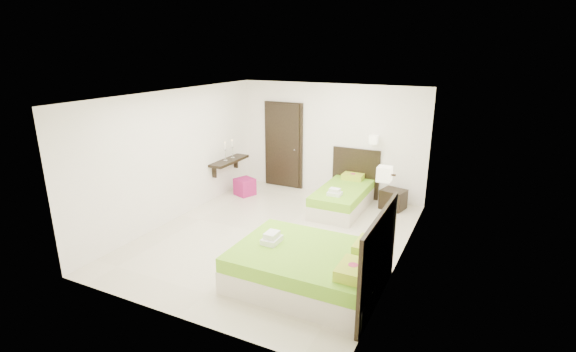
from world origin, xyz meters
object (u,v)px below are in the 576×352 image
at_px(bed_double, 313,266).
at_px(ottoman, 245,187).
at_px(nightstand, 393,199).
at_px(bed_single, 344,196).

xyz_separation_m(bed_double, ottoman, (-3.00, 2.97, -0.11)).
distance_m(nightstand, ottoman, 3.44).
bearing_deg(bed_double, ottoman, 135.28).
distance_m(bed_single, bed_double, 3.23).
relative_size(nightstand, ottoman, 1.21).
xyz_separation_m(nightstand, ottoman, (-3.37, -0.65, -0.02)).
bearing_deg(bed_single, ottoman, -175.15).
height_order(bed_double, nightstand, bed_double).
distance_m(bed_double, ottoman, 4.22).
xyz_separation_m(bed_single, ottoman, (-2.40, -0.20, -0.08)).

